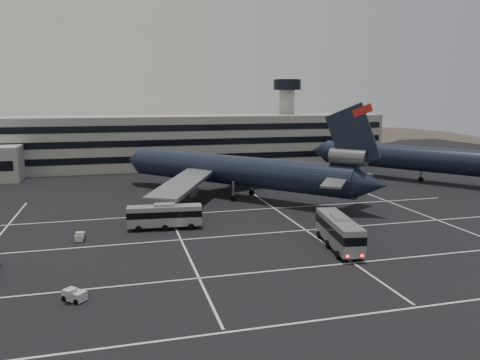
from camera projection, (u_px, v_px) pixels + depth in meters
name	position (u px, v px, depth m)	size (l,w,h in m)	color
ground	(232.00, 245.00, 60.34)	(260.00, 260.00, 0.00)	black
lane_markings	(237.00, 243.00, 61.26)	(90.00, 55.62, 0.01)	silver
terminal	(158.00, 142.00, 126.10)	(125.00, 26.00, 24.00)	gray
hills	(184.00, 162.00, 228.78)	(352.00, 180.00, 44.00)	#38332B
trijet_main	(236.00, 170.00, 88.40)	(42.77, 46.51, 18.08)	black
trijet_far	(427.00, 158.00, 104.51)	(38.90, 50.00, 18.08)	black
bus_near	(339.00, 230.00, 58.93)	(4.57, 12.28, 4.24)	gray
bus_far	(165.00, 215.00, 67.51)	(10.86, 3.52, 3.77)	gray
tug_a	(80.00, 237.00, 62.12)	(1.38, 2.11, 1.29)	#BABAB5
tug_b	(75.00, 295.00, 43.68)	(2.42, 2.38, 1.37)	#BABAB5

